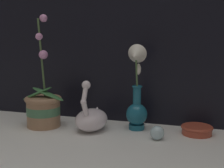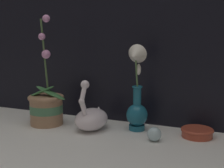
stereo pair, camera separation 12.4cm
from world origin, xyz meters
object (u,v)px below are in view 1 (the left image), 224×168
at_px(blue_vase, 136,97).
at_px(glass_sphere, 157,133).
at_px(swan_figurine, 92,118).
at_px(amber_dish, 197,129).
at_px(orchid_potted_plant, 43,107).

distance_m(blue_vase, glass_sphere, 0.18).
height_order(swan_figurine, amber_dish, swan_figurine).
height_order(swan_figurine, glass_sphere, swan_figurine).
relative_size(orchid_potted_plant, blue_vase, 1.34).
height_order(orchid_potted_plant, blue_vase, orchid_potted_plant).
bearing_deg(glass_sphere, amber_dish, 38.50).
distance_m(orchid_potted_plant, glass_sphere, 0.49).
distance_m(swan_figurine, blue_vase, 0.20).
height_order(orchid_potted_plant, swan_figurine, orchid_potted_plant).
distance_m(orchid_potted_plant, swan_figurine, 0.21).
xyz_separation_m(swan_figurine, amber_dish, (0.41, 0.07, -0.03)).
xyz_separation_m(blue_vase, amber_dish, (0.24, 0.01, -0.11)).
bearing_deg(glass_sphere, blue_vase, 136.94).
relative_size(orchid_potted_plant, swan_figurine, 2.20).
bearing_deg(amber_dish, orchid_potted_plant, -172.35).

